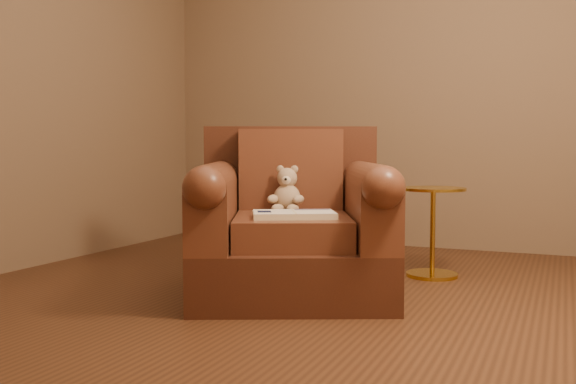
% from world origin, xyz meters
% --- Properties ---
extents(floor, '(4.00, 4.00, 0.00)m').
position_xyz_m(floor, '(0.00, 0.00, 0.00)').
color(floor, '#512F1B').
rests_on(floor, ground).
extents(armchair, '(1.34, 1.31, 0.92)m').
position_xyz_m(armchair, '(-0.10, 0.08, 0.36)').
color(armchair, '#472417').
rests_on(armchair, floor).
extents(teddy_bear, '(0.19, 0.22, 0.26)m').
position_xyz_m(teddy_bear, '(-0.16, 0.14, 0.54)').
color(teddy_bear, tan).
rests_on(teddy_bear, armchair).
extents(guidebook, '(0.49, 0.42, 0.03)m').
position_xyz_m(guidebook, '(-0.01, -0.11, 0.46)').
color(guidebook, beige).
rests_on(guidebook, armchair).
extents(side_table, '(0.39, 0.39, 0.55)m').
position_xyz_m(side_table, '(0.51, 0.84, 0.30)').
color(side_table, gold).
rests_on(side_table, floor).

